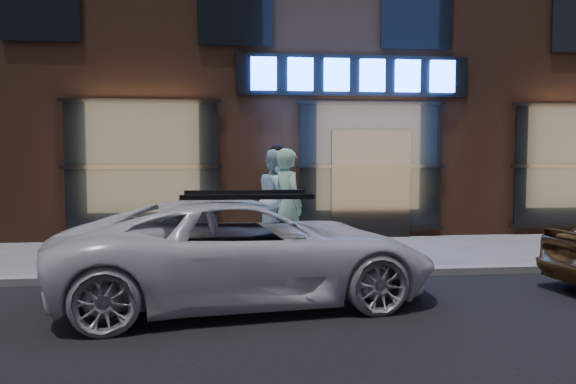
% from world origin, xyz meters
% --- Properties ---
extents(ground, '(90.00, 90.00, 0.00)m').
position_xyz_m(ground, '(0.00, 0.00, 0.00)').
color(ground, slate).
rests_on(ground, ground).
extents(curb, '(60.00, 0.25, 0.12)m').
position_xyz_m(curb, '(0.00, 0.00, 0.06)').
color(curb, gray).
rests_on(curb, ground).
extents(storefront_building, '(30.20, 8.28, 10.30)m').
position_xyz_m(storefront_building, '(-0.00, 7.99, 5.15)').
color(storefront_building, '#54301E').
rests_on(storefront_building, ground).
extents(man_bowtie, '(0.72, 0.85, 1.97)m').
position_xyz_m(man_bowtie, '(-2.14, 1.51, 0.99)').
color(man_bowtie, '#B4ECBF').
rests_on(man_bowtie, ground).
extents(man_cap, '(0.88, 1.06, 1.97)m').
position_xyz_m(man_cap, '(-2.21, 2.77, 0.99)').
color(man_cap, white).
rests_on(man_cap, ground).
extents(white_suv, '(5.02, 2.84, 1.32)m').
position_xyz_m(white_suv, '(-2.98, -1.27, 0.66)').
color(white_suv, silver).
rests_on(white_suv, ground).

